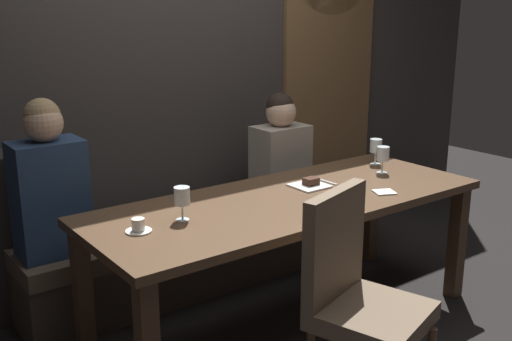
% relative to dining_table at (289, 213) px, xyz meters
% --- Properties ---
extents(ground, '(9.00, 9.00, 0.00)m').
position_rel_dining_table_xyz_m(ground, '(0.00, 0.00, -0.65)').
color(ground, black).
extents(back_wall_tiled, '(6.00, 0.12, 3.00)m').
position_rel_dining_table_xyz_m(back_wall_tiled, '(0.00, 1.22, 0.85)').
color(back_wall_tiled, '#383330').
rests_on(back_wall_tiled, ground).
extents(arched_door, '(0.90, 0.05, 2.55)m').
position_rel_dining_table_xyz_m(arched_door, '(1.35, 1.15, 0.71)').
color(arched_door, brown).
rests_on(arched_door, ground).
extents(dining_table, '(2.20, 0.84, 0.74)m').
position_rel_dining_table_xyz_m(dining_table, '(0.00, 0.00, 0.00)').
color(dining_table, '#493422').
rests_on(dining_table, ground).
extents(banquette_bench, '(2.50, 0.44, 0.45)m').
position_rel_dining_table_xyz_m(banquette_bench, '(0.00, 0.70, -0.42)').
color(banquette_bench, '#40352A').
rests_on(banquette_bench, ground).
extents(chair_near_side, '(0.55, 0.55, 0.98)m').
position_rel_dining_table_xyz_m(chair_near_side, '(-0.23, -0.72, -0.09)').
color(chair_near_side, brown).
rests_on(chair_near_side, ground).
extents(diner_redhead, '(0.36, 0.24, 0.83)m').
position_rel_dining_table_xyz_m(diner_redhead, '(-1.04, 0.69, 0.19)').
color(diner_redhead, navy).
rests_on(diner_redhead, banquette_bench).
extents(diner_bearded, '(0.36, 0.24, 0.73)m').
position_rel_dining_table_xyz_m(diner_bearded, '(0.50, 0.70, 0.14)').
color(diner_bearded, '#9E9384').
rests_on(diner_bearded, banquette_bench).
extents(wine_glass_center_front, '(0.08, 0.08, 0.16)m').
position_rel_dining_table_xyz_m(wine_glass_center_front, '(-0.63, 0.03, 0.20)').
color(wine_glass_center_front, silver).
rests_on(wine_glass_center_front, dining_table).
extents(wine_glass_center_back, '(0.08, 0.08, 0.16)m').
position_rel_dining_table_xyz_m(wine_glass_center_back, '(0.89, 0.21, 0.20)').
color(wine_glass_center_back, silver).
rests_on(wine_glass_center_back, dining_table).
extents(wine_glass_near_right, '(0.08, 0.08, 0.16)m').
position_rel_dining_table_xyz_m(wine_glass_near_right, '(0.77, 0.04, 0.20)').
color(wine_glass_near_right, silver).
rests_on(wine_glass_near_right, dining_table).
extents(espresso_cup, '(0.12, 0.12, 0.06)m').
position_rel_dining_table_xyz_m(espresso_cup, '(-0.87, 0.01, 0.11)').
color(espresso_cup, white).
rests_on(espresso_cup, dining_table).
extents(dessert_plate, '(0.19, 0.19, 0.05)m').
position_rel_dining_table_xyz_m(dessert_plate, '(0.22, 0.08, 0.10)').
color(dessert_plate, white).
rests_on(dessert_plate, dining_table).
extents(fork_on_table, '(0.02, 0.17, 0.01)m').
position_rel_dining_table_xyz_m(fork_on_table, '(0.36, 0.10, 0.09)').
color(fork_on_table, silver).
rests_on(fork_on_table, dining_table).
extents(folded_napkin, '(0.14, 0.14, 0.01)m').
position_rel_dining_table_xyz_m(folded_napkin, '(0.47, -0.25, 0.09)').
color(folded_napkin, silver).
rests_on(folded_napkin, dining_table).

